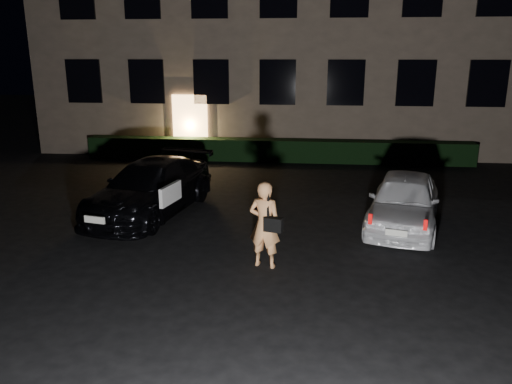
# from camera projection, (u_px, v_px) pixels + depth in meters

# --- Properties ---
(ground) EXTENTS (80.00, 80.00, 0.00)m
(ground) POSITION_uv_depth(u_px,v_px,m) (240.00, 274.00, 9.56)
(ground) COLOR black
(ground) RESTS_ON ground
(building) EXTENTS (20.00, 8.11, 12.00)m
(building) POSITION_uv_depth(u_px,v_px,m) (284.00, 9.00, 22.31)
(building) COLOR #6A5A4B
(building) RESTS_ON ground
(hedge) EXTENTS (15.00, 0.70, 0.85)m
(hedge) POSITION_uv_depth(u_px,v_px,m) (276.00, 150.00, 19.51)
(hedge) COLOR black
(hedge) RESTS_ON ground
(sedan) EXTENTS (2.85, 5.02, 1.37)m
(sedan) POSITION_uv_depth(u_px,v_px,m) (151.00, 188.00, 13.06)
(sedan) COLOR black
(sedan) RESTS_ON ground
(hatch) EXTENTS (2.48, 4.16, 1.33)m
(hatch) POSITION_uv_depth(u_px,v_px,m) (404.00, 201.00, 12.00)
(hatch) COLOR white
(hatch) RESTS_ON ground
(man) EXTENTS (0.73, 0.57, 1.74)m
(man) POSITION_uv_depth(u_px,v_px,m) (265.00, 224.00, 9.71)
(man) COLOR tan
(man) RESTS_ON ground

